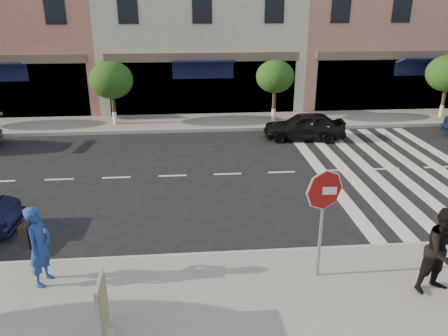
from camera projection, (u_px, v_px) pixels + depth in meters
ground at (241, 227)px, 12.21m from camera, size 120.00×120.00×0.00m
sidewalk_near at (264, 316)px, 8.70m from camera, size 60.00×4.50×0.15m
sidewalk_far at (215, 122)px, 22.40m from camera, size 60.00×3.00×0.15m
building_centre at (199, 7)px, 25.96m from camera, size 11.00×9.00×11.00m
street_tree_wb at (111, 80)px, 21.00m from camera, size 2.10×2.10×3.06m
street_tree_c at (275, 77)px, 21.63m from camera, size 1.90×1.90×3.04m
street_tree_ea at (448, 74)px, 22.34m from camera, size 2.20×2.20×3.19m
stop_sign at (324, 201)px, 9.17m from camera, size 0.91×0.13×2.56m
photographer at (39, 246)px, 9.29m from camera, size 0.57×0.75×1.83m
walker at (443, 251)px, 9.01m from camera, size 1.08×0.93×1.91m
poster_board at (103, 309)px, 7.88m from camera, size 0.29×0.80×1.22m
car_far_mid at (304, 126)px, 19.67m from camera, size 3.75×1.83×1.23m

